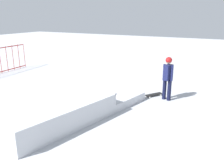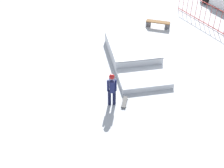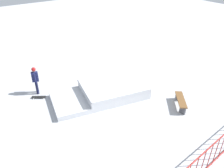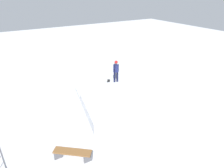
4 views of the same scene
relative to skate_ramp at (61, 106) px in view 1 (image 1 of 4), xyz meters
The scene contains 4 objects.
ground_plane 0.63m from the skate_ramp, 90.42° to the left, with size 60.00×60.00×0.00m, color #B7BABF.
skate_ramp is the anchor object (origin of this frame).
skater 4.23m from the skate_ramp, 40.34° to the right, with size 0.43×0.43×1.73m.
skateboard 3.97m from the skate_ramp, 32.42° to the right, with size 0.78×0.61×0.09m.
Camera 1 is at (-5.72, -5.55, 3.28)m, focal length 38.02 mm.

